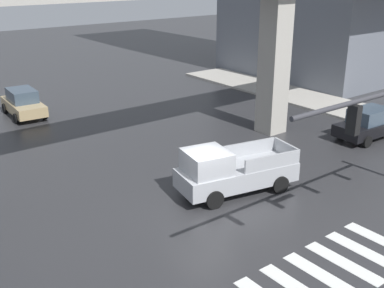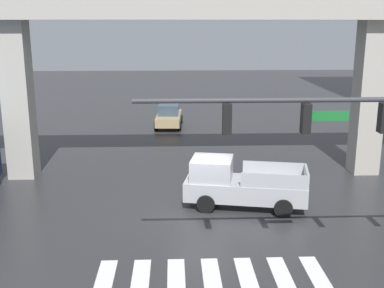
# 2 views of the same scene
# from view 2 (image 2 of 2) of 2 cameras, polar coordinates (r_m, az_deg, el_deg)

# --- Properties ---
(ground_plane) EXTENTS (120.00, 120.00, 0.00)m
(ground_plane) POSITION_cam_2_polar(r_m,az_deg,el_deg) (20.50, 1.09, -7.71)
(ground_plane) COLOR #2D2D30
(crosswalk_stripes) EXTENTS (7.15, 2.80, 0.01)m
(crosswalk_stripes) POSITION_cam_2_polar(r_m,az_deg,el_deg) (15.26, 2.42, -15.91)
(crosswalk_stripes) COLOR silver
(crosswalk_stripes) RESTS_ON ground
(elevated_overpass) EXTENTS (54.48, 2.41, 8.98)m
(elevated_overpass) POSITION_cam_2_polar(r_m,az_deg,el_deg) (23.87, 0.48, 14.43)
(elevated_overpass) COLOR #ADA89E
(elevated_overpass) RESTS_ON ground
(pickup_truck) EXTENTS (5.37, 2.86, 2.08)m
(pickup_truck) POSITION_cam_2_polar(r_m,az_deg,el_deg) (20.56, 5.56, -4.77)
(pickup_truck) COLOR #A8AAAF
(pickup_truck) RESTS_ON ground
(sedan_tan) EXTENTS (2.15, 4.39, 1.72)m
(sedan_tan) POSITION_cam_2_polar(r_m,az_deg,el_deg) (36.22, -2.76, 3.41)
(sedan_tan) COLOR tan
(sedan_tan) RESTS_ON ground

